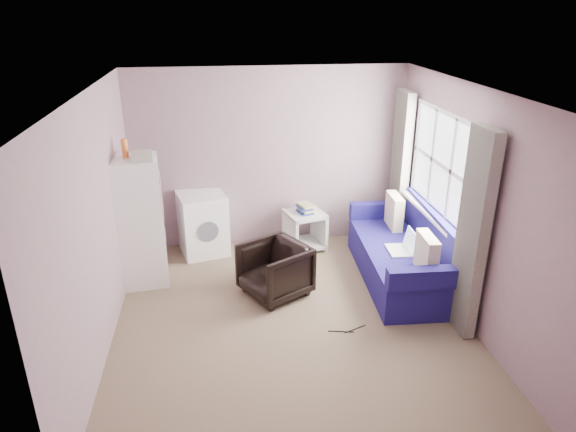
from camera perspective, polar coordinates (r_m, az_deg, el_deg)
name	(u,v)px	position (r m, az deg, el deg)	size (l,w,h in m)	color
room	(293,215)	(5.20, 0.57, 0.07)	(3.84, 4.24, 2.54)	#7D6852
armchair	(275,268)	(6.09, -1.49, -5.76)	(0.69, 0.65, 0.71)	black
fridge	(140,221)	(6.44, -16.10, -0.55)	(0.61, 0.61, 1.82)	white
washing_machine	(203,222)	(7.18, -9.44, -0.69)	(0.73, 0.73, 0.86)	white
side_table	(305,228)	(7.23, 1.88, -1.30)	(0.61, 0.61, 0.68)	silver
sofa	(407,254)	(6.60, 13.11, -4.17)	(1.05, 2.14, 0.93)	navy
window_dressing	(431,197)	(6.36, 15.57, 2.06)	(0.17, 2.62, 2.18)	white
floor_cables	(348,330)	(5.66, 6.69, -12.49)	(0.43, 0.12, 0.01)	black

